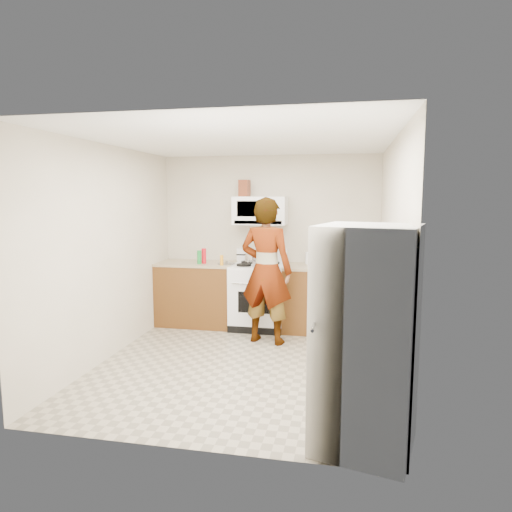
% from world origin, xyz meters
% --- Properties ---
extents(floor, '(3.60, 3.60, 0.00)m').
position_xyz_m(floor, '(0.00, 0.00, 0.00)').
color(floor, gray).
rests_on(floor, ground).
extents(back_wall, '(3.20, 0.02, 2.50)m').
position_xyz_m(back_wall, '(0.00, 1.79, 1.25)').
color(back_wall, beige).
rests_on(back_wall, floor).
extents(right_wall, '(0.02, 3.60, 2.50)m').
position_xyz_m(right_wall, '(1.59, 0.00, 1.25)').
color(right_wall, beige).
rests_on(right_wall, floor).
extents(cabinet_left, '(1.12, 0.62, 0.90)m').
position_xyz_m(cabinet_left, '(-1.04, 1.49, 0.45)').
color(cabinet_left, '#583215').
rests_on(cabinet_left, floor).
extents(counter_left, '(1.14, 0.64, 0.03)m').
position_xyz_m(counter_left, '(-1.04, 1.49, 0.92)').
color(counter_left, tan).
rests_on(counter_left, cabinet_left).
extents(cabinet_right, '(0.80, 0.62, 0.90)m').
position_xyz_m(cabinet_right, '(0.68, 1.49, 0.45)').
color(cabinet_right, '#583215').
rests_on(cabinet_right, floor).
extents(counter_right, '(0.82, 0.64, 0.03)m').
position_xyz_m(counter_right, '(0.68, 1.49, 0.92)').
color(counter_right, tan).
rests_on(counter_right, cabinet_right).
extents(gas_range, '(0.76, 0.65, 1.13)m').
position_xyz_m(gas_range, '(-0.10, 1.48, 0.49)').
color(gas_range, white).
rests_on(gas_range, floor).
extents(microwave, '(0.76, 0.38, 0.40)m').
position_xyz_m(microwave, '(-0.10, 1.61, 1.70)').
color(microwave, white).
rests_on(microwave, back_wall).
extents(person, '(0.77, 0.59, 1.90)m').
position_xyz_m(person, '(0.13, 0.85, 0.95)').
color(person, tan).
rests_on(person, floor).
extents(fridge, '(0.84, 0.84, 1.70)m').
position_xyz_m(fridge, '(1.30, -1.48, 0.85)').
color(fridge, silver).
rests_on(fridge, floor).
extents(kettle, '(0.15, 0.15, 0.16)m').
position_xyz_m(kettle, '(0.62, 1.68, 1.02)').
color(kettle, white).
rests_on(kettle, counter_right).
extents(jug, '(0.16, 0.16, 0.24)m').
position_xyz_m(jug, '(-0.34, 1.62, 2.02)').
color(jug, '#622A17').
rests_on(jug, microwave).
extents(saucepan, '(0.28, 0.28, 0.12)m').
position_xyz_m(saucepan, '(-0.22, 1.60, 1.01)').
color(saucepan, silver).
rests_on(saucepan, gas_range).
extents(tray, '(0.27, 0.19, 0.05)m').
position_xyz_m(tray, '(-0.03, 1.34, 0.96)').
color(tray, silver).
rests_on(tray, gas_range).
extents(bottle_spray, '(0.08, 0.08, 0.22)m').
position_xyz_m(bottle_spray, '(-0.89, 1.41, 1.05)').
color(bottle_spray, red).
rests_on(bottle_spray, counter_left).
extents(bottle_hot_sauce, '(0.06, 0.06, 0.14)m').
position_xyz_m(bottle_hot_sauce, '(-0.59, 1.29, 1.01)').
color(bottle_hot_sauce, orange).
rests_on(bottle_hot_sauce, counter_left).
extents(bottle_green_cap, '(0.07, 0.07, 0.19)m').
position_xyz_m(bottle_green_cap, '(-0.95, 1.35, 1.03)').
color(bottle_green_cap, '#167C2F').
rests_on(bottle_green_cap, counter_left).
extents(pot_lid, '(0.28, 0.28, 0.01)m').
position_xyz_m(pot_lid, '(-0.56, 1.43, 0.94)').
color(pot_lid, silver).
rests_on(pot_lid, counter_left).
extents(broom, '(0.16, 0.29, 1.40)m').
position_xyz_m(broom, '(1.56, 0.63, 0.71)').
color(broom, silver).
rests_on(broom, floor).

